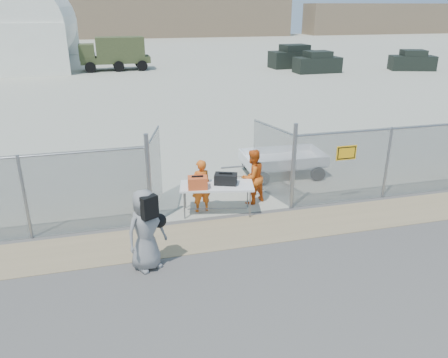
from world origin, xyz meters
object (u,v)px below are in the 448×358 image
object	(u,v)px
utility_trailer	(282,163)
folding_table	(217,199)
visitor	(146,230)
security_worker_left	(201,186)
security_worker_right	(252,177)

from	to	relation	value
utility_trailer	folding_table	bearing A→B (deg)	-139.38
visitor	utility_trailer	world-z (taller)	visitor
folding_table	security_worker_left	xyz separation A→B (m)	(-0.40, 0.23, 0.34)
folding_table	security_worker_left	size ratio (longest dim) A/B	1.30
security_worker_left	utility_trailer	size ratio (longest dim) A/B	0.43
visitor	security_worker_right	bearing A→B (deg)	12.69
security_worker_left	visitor	xyz separation A→B (m)	(-1.74, -2.51, 0.16)
folding_table	utility_trailer	xyz separation A→B (m)	(2.89, 2.34, 0.00)
folding_table	utility_trailer	size ratio (longest dim) A/B	0.56
folding_table	security_worker_right	distance (m)	1.31
security_worker_left	security_worker_right	bearing A→B (deg)	179.34
security_worker_left	utility_trailer	distance (m)	3.92
folding_table	security_worker_left	distance (m)	0.58
folding_table	security_worker_right	world-z (taller)	security_worker_right
security_worker_right	visitor	distance (m)	4.28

